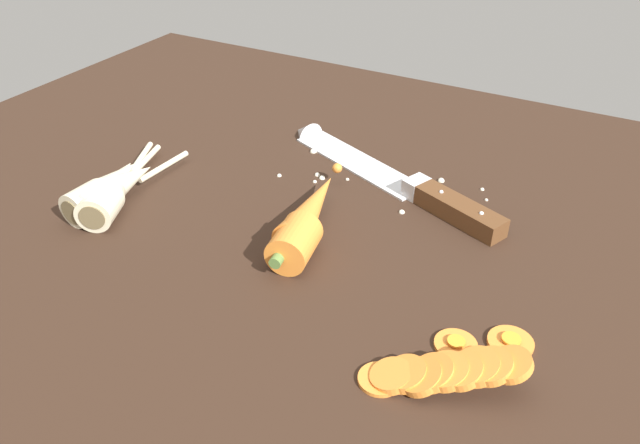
% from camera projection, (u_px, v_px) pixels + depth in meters
% --- Properties ---
extents(ground_plane, '(1.20, 0.90, 0.04)m').
position_uv_depth(ground_plane, '(329.00, 239.00, 0.69)').
color(ground_plane, '#332116').
extents(chefs_knife, '(0.33, 0.16, 0.04)m').
position_uv_depth(chefs_knife, '(381.00, 172.00, 0.76)').
color(chefs_knife, silver).
rests_on(chefs_knife, ground_plane).
extents(whole_carrot, '(0.07, 0.20, 0.04)m').
position_uv_depth(whole_carrot, '(306.00, 217.00, 0.65)').
color(whole_carrot, orange).
rests_on(whole_carrot, ground_plane).
extents(parsnip_front, '(0.10, 0.18, 0.04)m').
position_uv_depth(parsnip_front, '(113.00, 189.00, 0.70)').
color(parsnip_front, beige).
rests_on(parsnip_front, ground_plane).
extents(parsnip_mid_left, '(0.04, 0.18, 0.04)m').
position_uv_depth(parsnip_mid_left, '(113.00, 189.00, 0.70)').
color(parsnip_mid_left, beige).
rests_on(parsnip_mid_left, ground_plane).
extents(parsnip_mid_right, '(0.07, 0.17, 0.04)m').
position_uv_depth(parsnip_mid_right, '(111.00, 187.00, 0.71)').
color(parsnip_mid_right, beige).
rests_on(parsnip_mid_right, ground_plane).
extents(carrot_slice_stack, '(0.12, 0.08, 0.04)m').
position_uv_depth(carrot_slice_stack, '(441.00, 372.00, 0.48)').
color(carrot_slice_stack, orange).
rests_on(carrot_slice_stack, ground_plane).
extents(carrot_slice_stray_near, '(0.04, 0.04, 0.01)m').
position_uv_depth(carrot_slice_stray_near, '(511.00, 341.00, 0.53)').
color(carrot_slice_stray_near, orange).
rests_on(carrot_slice_stray_near, ground_plane).
extents(carrot_slice_stray_mid, '(0.04, 0.04, 0.01)m').
position_uv_depth(carrot_slice_stray_mid, '(456.00, 343.00, 0.52)').
color(carrot_slice_stray_mid, orange).
rests_on(carrot_slice_stray_mid, ground_plane).
extents(mince_crumbs, '(0.24, 0.10, 0.01)m').
position_uv_depth(mince_crumbs, '(366.00, 172.00, 0.77)').
color(mince_crumbs, silver).
rests_on(mince_crumbs, ground_plane).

